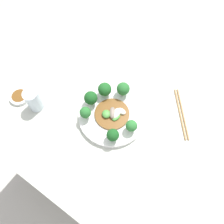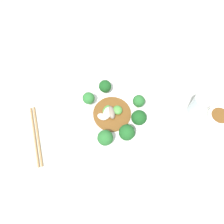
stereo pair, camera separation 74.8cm
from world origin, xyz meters
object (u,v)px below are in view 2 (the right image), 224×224
(broccoli_west, at_px, (89,98))
(drinking_glass, at_px, (199,105))
(broccoli_south, at_px, (105,138))
(broccoli_southeast, at_px, (127,133))
(broccoli_northeast, at_px, (139,101))
(broccoli_east, at_px, (139,118))
(stirfry_center, at_px, (111,113))
(plate, at_px, (112,115))
(chopsticks, at_px, (36,136))
(broccoli_northwest, at_px, (105,86))
(sauce_dish, at_px, (220,116))

(broccoli_west, height_order, drinking_glass, drinking_glass)
(broccoli_south, distance_m, broccoli_southeast, 0.08)
(broccoli_northeast, distance_m, broccoli_east, 0.07)
(broccoli_east, bearing_deg, broccoli_west, 177.20)
(broccoli_southeast, relative_size, drinking_glass, 0.68)
(stirfry_center, relative_size, drinking_glass, 1.43)
(broccoli_southeast, bearing_deg, broccoli_northeast, 90.07)
(broccoli_south, height_order, stirfry_center, broccoli_south)
(plate, distance_m, broccoli_east, 0.11)
(chopsticks, bearing_deg, plate, 36.94)
(plate, relative_size, broccoli_west, 4.70)
(broccoli_south, height_order, broccoli_southeast, same)
(plate, distance_m, broccoli_northeast, 0.12)
(plate, xyz_separation_m, broccoli_northeast, (0.08, 0.07, 0.05))
(broccoli_northwest, height_order, stirfry_center, broccoli_northwest)
(chopsticks, bearing_deg, broccoli_west, 54.80)
(chopsticks, bearing_deg, broccoli_east, 28.32)
(broccoli_west, xyz_separation_m, stirfry_center, (0.10, -0.01, -0.03))
(plate, xyz_separation_m, chopsticks, (-0.23, -0.18, -0.01))
(drinking_glass, bearing_deg, sauce_dish, 5.92)
(broccoli_northeast, xyz_separation_m, chopsticks, (-0.31, -0.24, -0.06))
(plate, height_order, stirfry_center, stirfry_center)
(broccoli_south, xyz_separation_m, chopsticks, (-0.25, -0.07, -0.06))
(broccoli_southeast, xyz_separation_m, stirfry_center, (-0.08, 0.06, -0.03))
(drinking_glass, relative_size, chopsticks, 0.50)
(plate, xyz_separation_m, broccoli_northwest, (-0.06, 0.09, 0.04))
(broccoli_south, relative_size, broccoli_southeast, 0.99)
(broccoli_west, relative_size, broccoli_southeast, 0.87)
(plate, distance_m, stirfry_center, 0.02)
(chopsticks, bearing_deg, broccoli_southeast, 19.87)
(broccoli_northeast, relative_size, sauce_dish, 0.70)
(broccoli_northeast, distance_m, chopsticks, 0.40)
(broccoli_northeast, bearing_deg, sauce_dish, 14.49)
(broccoli_west, distance_m, chopsticks, 0.24)
(broccoli_south, bearing_deg, stirfry_center, 100.59)
(plate, relative_size, broccoli_northwest, 4.64)
(stirfry_center, bearing_deg, plate, 9.07)
(broccoli_south, relative_size, broccoli_northwest, 1.13)
(broccoli_southeast, bearing_deg, broccoli_west, 156.75)
(broccoli_northwest, distance_m, drinking_glass, 0.36)
(broccoli_northwest, height_order, drinking_glass, drinking_glass)
(broccoli_east, bearing_deg, chopsticks, -151.68)
(broccoli_northwest, bearing_deg, drinking_glass, 8.53)
(broccoli_southeast, distance_m, sauce_dish, 0.37)
(broccoli_northeast, relative_size, stirfry_center, 0.44)
(broccoli_east, distance_m, drinking_glass, 0.23)
(stirfry_center, bearing_deg, broccoli_northwest, 124.42)
(broccoli_northwest, relative_size, sauce_dish, 0.67)
(broccoli_west, distance_m, broccoli_northeast, 0.19)
(plate, bearing_deg, sauce_dish, 21.04)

